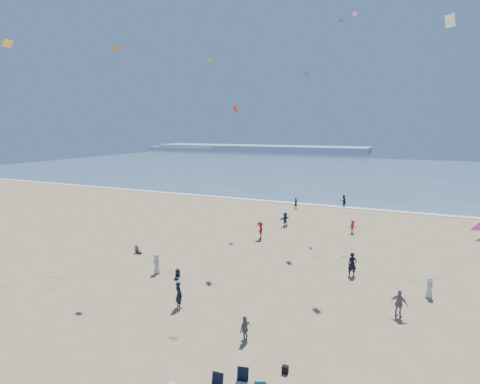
% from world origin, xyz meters
% --- Properties ---
extents(ocean, '(220.00, 100.00, 0.06)m').
position_xyz_m(ocean, '(0.00, 95.00, 0.03)').
color(ocean, '#476B84').
rests_on(ocean, ground).
extents(surf_line, '(220.00, 1.20, 0.08)m').
position_xyz_m(surf_line, '(0.00, 45.00, 0.04)').
color(surf_line, white).
rests_on(surf_line, ground).
extents(headland_far, '(110.00, 20.00, 3.20)m').
position_xyz_m(headland_far, '(-60.00, 170.00, 1.60)').
color(headland_far, '#7A8EA8').
rests_on(headland_far, ground).
extents(headland_near, '(40.00, 14.00, 2.00)m').
position_xyz_m(headland_near, '(-100.00, 165.00, 1.00)').
color(headland_near, '#7A8EA8').
rests_on(headland_near, ground).
extents(standing_flyers, '(26.13, 53.96, 1.94)m').
position_xyz_m(standing_flyers, '(2.30, 16.66, 0.86)').
color(standing_flyers, black).
rests_on(standing_flyers, ground).
extents(seated_group, '(27.54, 25.01, 0.84)m').
position_xyz_m(seated_group, '(1.16, 5.13, 0.42)').
color(seated_group, silver).
rests_on(seated_group, ground).
extents(black_backpack, '(0.30, 0.22, 0.38)m').
position_xyz_m(black_backpack, '(5.95, 4.47, 0.19)').
color(black_backpack, black).
rests_on(black_backpack, ground).
extents(kites_aloft, '(34.88, 40.80, 30.96)m').
position_xyz_m(kites_aloft, '(7.74, 14.07, 14.50)').
color(kites_aloft, '#3B961E').
rests_on(kites_aloft, ground).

